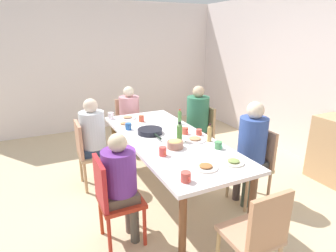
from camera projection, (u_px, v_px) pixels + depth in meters
The scene contains 33 objects.
ground_plane at pixel (168, 192), 3.65m from camera, with size 7.22×7.22×0.00m, color #CDB58E.
wall_back at pixel (316, 79), 4.27m from camera, with size 6.25×0.12×2.60m, color silver.
wall_left at pixel (105, 67), 5.86m from camera, with size 0.12×5.13×2.60m, color silver.
dining_table at pixel (168, 143), 3.43m from camera, with size 2.40×0.98×0.75m.
chair_0 at pixel (255, 162), 3.33m from camera, with size 0.40×0.40×0.90m.
person_0 at pixel (251, 144), 3.22m from camera, with size 0.32×0.32×1.25m.
chair_1 at pixel (88, 151), 3.64m from camera, with size 0.40×0.40×0.90m.
person_1 at pixel (94, 135), 3.62m from camera, with size 0.32×0.32×1.20m.
chair_2 at pixel (129, 122), 4.84m from camera, with size 0.40×0.40×0.90m.
person_2 at pixel (130, 113), 4.71m from camera, with size 0.34×0.34×1.14m.
chair_3 at pixel (257, 233), 2.14m from camera, with size 0.40×0.40×0.90m.
chair_4 at pixel (201, 131), 4.36m from camera, with size 0.40×0.40×0.90m.
person_4 at pixel (197, 118), 4.25m from camera, with size 0.33×0.33×1.23m.
chair_5 at pixel (112, 197), 2.62m from camera, with size 0.40×0.40×0.90m.
person_5 at pixel (121, 178), 2.60m from camera, with size 0.32×0.32×1.13m.
plate_0 at pixel (124, 124), 3.87m from camera, with size 0.20×0.20×0.04m.
plate_1 at pixel (128, 118), 4.16m from camera, with size 0.24×0.24×0.04m.
plate_2 at pixel (234, 162), 2.74m from camera, with size 0.21×0.21×0.04m.
plate_3 at pixel (195, 139), 3.32m from camera, with size 0.26×0.26×0.04m.
plate_4 at pixel (206, 167), 2.63m from camera, with size 0.23×0.23×0.04m.
bowl_0 at pixel (175, 144), 3.09m from camera, with size 0.18×0.18×0.10m.
serving_pan at pixel (150, 131), 3.54m from camera, with size 0.50×0.32×0.06m.
cup_0 at pixel (186, 177), 2.39m from camera, with size 0.12×0.09×0.09m.
cup_1 at pixel (218, 145), 3.07m from camera, with size 0.12×0.08×0.08m.
cup_2 at pixel (163, 151), 2.89m from camera, with size 0.11×0.08×0.10m.
cup_3 at pixel (141, 119), 4.02m from camera, with size 0.11×0.08×0.09m.
cup_4 at pixel (199, 132), 3.49m from camera, with size 0.11×0.07×0.07m.
cup_5 at pixel (111, 116), 4.15m from camera, with size 0.12×0.08×0.10m.
cup_6 at pixel (185, 131), 3.52m from camera, with size 0.11×0.08×0.09m.
cup_7 at pixel (128, 126), 3.68m from camera, with size 0.11×0.08×0.09m.
bottle_0 at pixel (179, 133), 3.25m from camera, with size 0.07×0.07×0.24m.
bottle_1 at pixel (180, 117), 3.89m from camera, with size 0.05×0.05×0.21m.
bottle_2 at pixel (210, 133), 3.27m from camera, with size 0.05×0.05×0.21m.
Camera 1 is at (2.88, -1.38, 1.97)m, focal length 29.91 mm.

